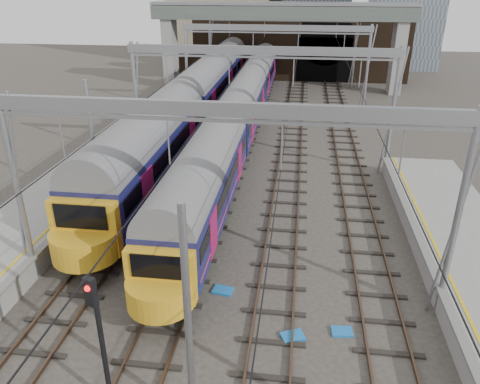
# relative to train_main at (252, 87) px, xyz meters

# --- Properties ---
(tracks) EXTENTS (14.40, 80.00, 0.22)m
(tracks) POSITION_rel_train_main_xyz_m (2.00, -20.78, -2.34)
(tracks) COLOR #4C3828
(tracks) RESTS_ON ground
(overhead_line) EXTENTS (16.80, 80.00, 8.00)m
(overhead_line) POSITION_rel_train_main_xyz_m (2.00, -14.30, 4.20)
(overhead_line) COLOR gray
(overhead_line) RESTS_ON ground
(retaining_wall) EXTENTS (28.00, 2.75, 9.00)m
(retaining_wall) POSITION_rel_train_main_xyz_m (3.40, 16.15, 1.97)
(retaining_wall) COLOR #312115
(retaining_wall) RESTS_ON ground
(overbridge) EXTENTS (28.00, 3.00, 9.25)m
(overbridge) POSITION_rel_train_main_xyz_m (2.00, 10.22, 4.90)
(overbridge) COLOR gray
(overbridge) RESTS_ON ground
(train_main) EXTENTS (2.60, 60.07, 4.53)m
(train_main) POSITION_rel_train_main_xyz_m (0.00, 0.00, 0.00)
(train_main) COLOR black
(train_main) RESTS_ON ground
(train_second) EXTENTS (3.01, 69.52, 5.11)m
(train_second) POSITION_rel_train_main_xyz_m (-4.00, 7.41, 0.25)
(train_second) COLOR black
(train_second) RESTS_ON ground
(signal_near_left) EXTENTS (0.37, 0.46, 4.67)m
(signal_near_left) POSITION_rel_train_main_xyz_m (-0.56, -33.64, 0.60)
(signal_near_left) COLOR black
(signal_near_left) RESTS_ON ground
(equip_cover_a) EXTENTS (0.97, 0.85, 0.10)m
(equip_cover_a) POSITION_rel_train_main_xyz_m (4.74, -30.00, -2.32)
(equip_cover_a) COLOR blue
(equip_cover_a) RESTS_ON ground
(equip_cover_b) EXTENTS (0.90, 0.71, 0.09)m
(equip_cover_b) POSITION_rel_train_main_xyz_m (1.83, -27.68, -2.32)
(equip_cover_b) COLOR blue
(equip_cover_b) RESTS_ON ground
(equip_cover_c) EXTENTS (0.80, 0.60, 0.09)m
(equip_cover_c) POSITION_rel_train_main_xyz_m (6.49, -29.51, -2.32)
(equip_cover_c) COLOR blue
(equip_cover_c) RESTS_ON ground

